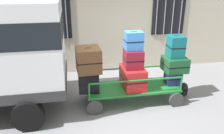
{
  "coord_description": "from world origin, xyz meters",
  "views": [
    {
      "loc": [
        -1.22,
        -5.3,
        3.14
      ],
      "look_at": [
        -0.26,
        0.02,
        1.04
      ],
      "focal_mm": 36.61,
      "sensor_mm": 36.0,
      "label": 1
    }
  ],
  "objects": [
    {
      "name": "ground_plane",
      "position": [
        0.0,
        0.0,
        0.0
      ],
      "size": [
        40.0,
        40.0,
        0.0
      ],
      "primitive_type": "plane",
      "color": "gray"
    },
    {
      "name": "suitcase_left_bottom",
      "position": [
        -0.85,
        0.05,
        0.7
      ],
      "size": [
        0.57,
        0.61,
        0.54
      ],
      "color": "black",
      "rests_on": "luggage_cart"
    },
    {
      "name": "suitcase_left_middle",
      "position": [
        -0.85,
        0.01,
        1.27
      ],
      "size": [
        0.63,
        0.68,
        0.6
      ],
      "color": "brown",
      "rests_on": "suitcase_left_bottom"
    },
    {
      "name": "cart_railing",
      "position": [
        0.29,
        0.02,
        0.76
      ],
      "size": [
        2.41,
        0.9,
        0.39
      ],
      "color": "#1E722D",
      "rests_on": "luggage_cart"
    },
    {
      "name": "suitcase_midleft_top",
      "position": [
        0.29,
        0.03,
        1.7
      ],
      "size": [
        0.45,
        0.35,
        0.46
      ],
      "color": "#3372C6",
      "rests_on": "suitcase_midleft_middle"
    },
    {
      "name": "suitcase_center_top",
      "position": [
        1.43,
        0.05,
        1.49
      ],
      "size": [
        0.41,
        0.46,
        0.56
      ],
      "color": "#0F5960",
      "rests_on": "suitcase_center_middle"
    },
    {
      "name": "suitcase_midleft_middle",
      "position": [
        0.29,
        0.02,
        1.23
      ],
      "size": [
        0.48,
        0.53,
        0.47
      ],
      "color": "maroon",
      "rests_on": "suitcase_midleft_bottom"
    },
    {
      "name": "suitcase_midleft_bottom",
      "position": [
        0.29,
        -0.0,
        0.72
      ],
      "size": [
        0.57,
        0.83,
        0.56
      ],
      "color": "#B21E1E",
      "rests_on": "luggage_cart"
    },
    {
      "name": "suitcase_center_bottom",
      "position": [
        1.43,
        0.01,
        0.63
      ],
      "size": [
        0.42,
        0.4,
        0.39
      ],
      "color": "navy",
      "rests_on": "luggage_cart"
    },
    {
      "name": "suitcase_center_middle",
      "position": [
        1.43,
        -0.01,
        1.02
      ],
      "size": [
        0.61,
        0.59,
        0.39
      ],
      "color": "#194C28",
      "rests_on": "suitcase_center_bottom"
    },
    {
      "name": "backpack",
      "position": [
        1.78,
        -0.02,
        0.22
      ],
      "size": [
        0.27,
        0.22,
        0.44
      ],
      "color": "black",
      "rests_on": "ground"
    },
    {
      "name": "luggage_cart",
      "position": [
        0.29,
        0.02,
        0.36
      ],
      "size": [
        2.52,
        1.03,
        0.44
      ],
      "color": "#1E722D",
      "rests_on": "ground"
    }
  ]
}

